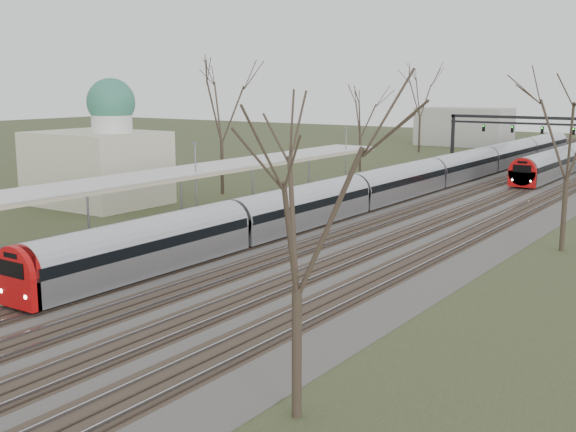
% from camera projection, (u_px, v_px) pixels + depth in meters
% --- Properties ---
extents(track_bed, '(24.00, 160.00, 0.22)m').
position_uv_depth(track_bed, '(433.00, 201.00, 61.13)').
color(track_bed, '#474442').
rests_on(track_bed, ground).
extents(platform, '(3.50, 69.00, 1.00)m').
position_uv_depth(platform, '(215.00, 215.00, 52.00)').
color(platform, '#9E9B93').
rests_on(platform, ground).
extents(canopy, '(4.10, 50.00, 3.11)m').
position_uv_depth(canopy, '(170.00, 175.00, 47.72)').
color(canopy, slate).
rests_on(canopy, platform).
extents(dome_building, '(10.00, 8.00, 10.30)m').
position_uv_depth(dome_building, '(99.00, 160.00, 58.85)').
color(dome_building, beige).
rests_on(dome_building, ground).
extents(signal_gantry, '(21.00, 0.59, 6.08)m').
position_uv_depth(signal_gantry, '(537.00, 126.00, 84.60)').
color(signal_gantry, black).
rests_on(signal_gantry, ground).
extents(tree_west_far, '(5.50, 5.50, 11.33)m').
position_uv_depth(tree_west_far, '(221.00, 105.00, 63.58)').
color(tree_west_far, '#2D231C').
rests_on(tree_west_far, ground).
extents(tree_east_near, '(4.50, 4.50, 9.27)m').
position_uv_depth(tree_east_near, '(297.00, 202.00, 20.40)').
color(tree_east_near, '#2D231C').
rests_on(tree_east_near, ground).
extents(tree_east_far, '(5.00, 5.00, 10.30)m').
position_uv_depth(tree_east_far, '(570.00, 129.00, 41.65)').
color(tree_east_far, '#2D231C').
rests_on(tree_east_far, ground).
extents(train_near, '(2.62, 90.21, 3.05)m').
position_uv_depth(train_near, '(432.00, 175.00, 67.40)').
color(train_near, '#B3B5BD').
rests_on(train_near, ground).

